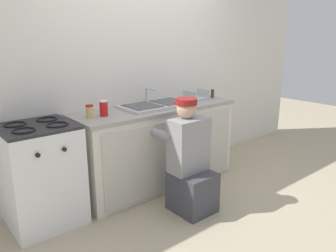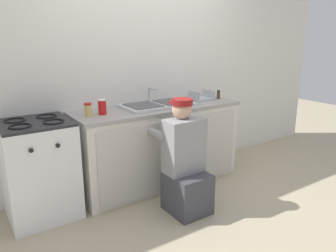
{
  "view_description": "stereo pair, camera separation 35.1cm",
  "coord_description": "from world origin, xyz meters",
  "px_view_note": "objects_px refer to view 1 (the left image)",
  "views": [
    {
      "loc": [
        -2.17,
        -2.51,
        1.67
      ],
      "look_at": [
        0.0,
        0.1,
        0.73
      ],
      "focal_mm": 35.0,
      "sensor_mm": 36.0,
      "label": 1
    },
    {
      "loc": [
        -1.88,
        -2.72,
        1.67
      ],
      "look_at": [
        0.0,
        0.1,
        0.73
      ],
      "focal_mm": 35.0,
      "sensor_mm": 36.0,
      "label": 2
    }
  ],
  "objects_px": {
    "dish_rack_tray": "(196,97)",
    "soda_cup_red": "(104,108)",
    "sink_double_basin": "(156,105)",
    "plumber_person": "(190,165)",
    "condiment_jar": "(90,111)",
    "stove_range": "(42,175)",
    "spice_bottle_pepper": "(212,94)"
  },
  "relations": [
    {
      "from": "sink_double_basin",
      "to": "plumber_person",
      "type": "distance_m",
      "value": 0.84
    },
    {
      "from": "sink_double_basin",
      "to": "soda_cup_red",
      "type": "distance_m",
      "value": 0.67
    },
    {
      "from": "condiment_jar",
      "to": "stove_range",
      "type": "bearing_deg",
      "value": 179.1
    },
    {
      "from": "dish_rack_tray",
      "to": "soda_cup_red",
      "type": "distance_m",
      "value": 1.31
    },
    {
      "from": "plumber_person",
      "to": "spice_bottle_pepper",
      "type": "xyz_separation_m",
      "value": [
        0.99,
        0.64,
        0.5
      ]
    },
    {
      "from": "plumber_person",
      "to": "stove_range",
      "type": "bearing_deg",
      "value": 149.98
    },
    {
      "from": "condiment_jar",
      "to": "plumber_person",
      "type": "bearing_deg",
      "value": -44.81
    },
    {
      "from": "dish_rack_tray",
      "to": "spice_bottle_pepper",
      "type": "xyz_separation_m",
      "value": [
        0.22,
        -0.07,
        0.03
      ]
    },
    {
      "from": "dish_rack_tray",
      "to": "condiment_jar",
      "type": "distance_m",
      "value": 1.45
    },
    {
      "from": "condiment_jar",
      "to": "spice_bottle_pepper",
      "type": "xyz_separation_m",
      "value": [
        1.67,
        -0.03,
        -0.01
      ]
    },
    {
      "from": "sink_double_basin",
      "to": "plumber_person",
      "type": "bearing_deg",
      "value": -100.45
    },
    {
      "from": "condiment_jar",
      "to": "spice_bottle_pepper",
      "type": "relative_size",
      "value": 1.22
    },
    {
      "from": "plumber_person",
      "to": "soda_cup_red",
      "type": "relative_size",
      "value": 7.26
    },
    {
      "from": "sink_double_basin",
      "to": "plumber_person",
      "type": "height_order",
      "value": "plumber_person"
    },
    {
      "from": "sink_double_basin",
      "to": "stove_range",
      "type": "height_order",
      "value": "sink_double_basin"
    },
    {
      "from": "soda_cup_red",
      "to": "sink_double_basin",
      "type": "bearing_deg",
      "value": 2.22
    },
    {
      "from": "stove_range",
      "to": "soda_cup_red",
      "type": "height_order",
      "value": "soda_cup_red"
    },
    {
      "from": "dish_rack_tray",
      "to": "stove_range",
      "type": "bearing_deg",
      "value": -179.21
    },
    {
      "from": "sink_double_basin",
      "to": "plumber_person",
      "type": "relative_size",
      "value": 0.72
    },
    {
      "from": "soda_cup_red",
      "to": "dish_rack_tray",
      "type": "bearing_deg",
      "value": 2.21
    },
    {
      "from": "sink_double_basin",
      "to": "soda_cup_red",
      "type": "xyz_separation_m",
      "value": [
        -0.67,
        -0.03,
        0.06
      ]
    },
    {
      "from": "stove_range",
      "to": "spice_bottle_pepper",
      "type": "relative_size",
      "value": 8.94
    },
    {
      "from": "soda_cup_red",
      "to": "stove_range",
      "type": "bearing_deg",
      "value": 177.89
    },
    {
      "from": "spice_bottle_pepper",
      "to": "soda_cup_red",
      "type": "bearing_deg",
      "value": 179.42
    },
    {
      "from": "condiment_jar",
      "to": "sink_double_basin",
      "type": "bearing_deg",
      "value": 0.71
    },
    {
      "from": "stove_range",
      "to": "plumber_person",
      "type": "distance_m",
      "value": 1.36
    },
    {
      "from": "sink_double_basin",
      "to": "dish_rack_tray",
      "type": "height_order",
      "value": "sink_double_basin"
    },
    {
      "from": "sink_double_basin",
      "to": "condiment_jar",
      "type": "height_order",
      "value": "sink_double_basin"
    },
    {
      "from": "condiment_jar",
      "to": "spice_bottle_pepper",
      "type": "bearing_deg",
      "value": -1.07
    },
    {
      "from": "stove_range",
      "to": "plumber_person",
      "type": "xyz_separation_m",
      "value": [
        1.18,
        -0.68,
        -0.0
      ]
    },
    {
      "from": "plumber_person",
      "to": "spice_bottle_pepper",
      "type": "relative_size",
      "value": 10.52
    },
    {
      "from": "sink_double_basin",
      "to": "spice_bottle_pepper",
      "type": "xyz_separation_m",
      "value": [
        0.86,
        -0.04,
        0.03
      ]
    }
  ]
}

